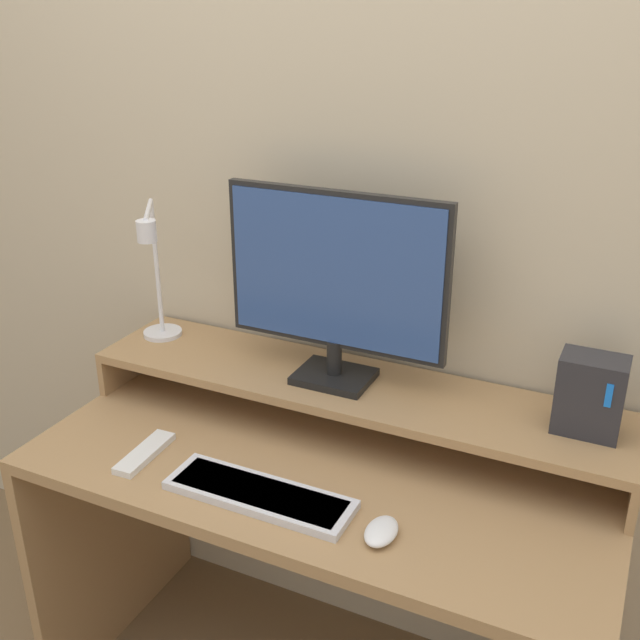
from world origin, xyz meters
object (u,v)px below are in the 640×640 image
(monitor, at_px, (335,281))
(keyboard, at_px, (259,494))
(router_dock, at_px, (590,395))
(remote_control, at_px, (145,453))
(desk_lamp, at_px, (156,280))
(mouse, at_px, (381,531))

(monitor, height_order, keyboard, monitor)
(router_dock, bearing_deg, remote_control, -159.51)
(router_dock, bearing_deg, desk_lamp, -177.88)
(desk_lamp, bearing_deg, keyboard, -34.08)
(desk_lamp, bearing_deg, remote_control, -61.45)
(mouse, bearing_deg, desk_lamp, 156.37)
(keyboard, bearing_deg, router_dock, 31.58)
(desk_lamp, xyz_separation_m, mouse, (0.75, -0.33, -0.29))
(monitor, xyz_separation_m, desk_lamp, (-0.49, -0.02, -0.07))
(monitor, height_order, desk_lamp, monitor)
(monitor, bearing_deg, router_dock, 1.67)
(monitor, height_order, mouse, monitor)
(router_dock, distance_m, mouse, 0.52)
(monitor, distance_m, keyboard, 0.50)
(remote_control, bearing_deg, monitor, 44.33)
(remote_control, bearing_deg, desk_lamp, 118.55)
(desk_lamp, bearing_deg, router_dock, 2.12)
(keyboard, bearing_deg, remote_control, 175.56)
(keyboard, height_order, mouse, mouse)
(monitor, relative_size, mouse, 5.51)
(router_dock, height_order, mouse, router_dock)
(remote_control, bearing_deg, keyboard, -4.44)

